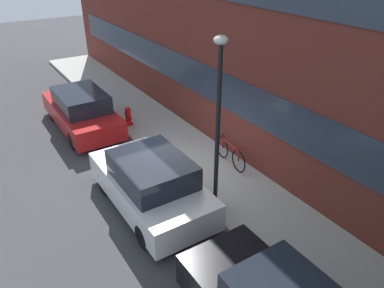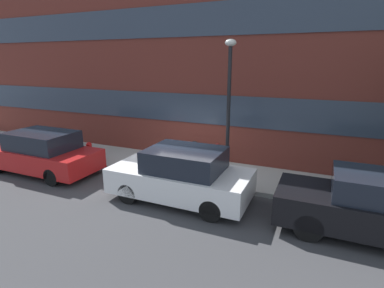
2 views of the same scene
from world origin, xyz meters
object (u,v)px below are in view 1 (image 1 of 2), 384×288
fire_hydrant (128,116)px  lamp_post (218,108)px  parked_car_red (82,111)px  parked_car_white (151,183)px  bicycle (230,153)px

fire_hydrant → lamp_post: 5.99m
parked_car_red → parked_car_white: size_ratio=1.09×
parked_car_red → fire_hydrant: size_ratio=6.20×
parked_car_white → bicycle: 2.90m
parked_car_red → lamp_post: bearing=-167.9°
parked_car_white → fire_hydrant: (-4.63, 1.43, -0.24)m
parked_car_red → bicycle: parked_car_red is taller
fire_hydrant → lamp_post: lamp_post is taller
fire_hydrant → parked_car_red: bearing=-121.0°
fire_hydrant → bicycle: bicycle is taller
parked_car_white → fire_hydrant: parked_car_white is taller
parked_car_red → parked_car_white: parked_car_white is taller
parked_car_red → fire_hydrant: bearing=-121.0°
parked_car_red → lamp_post: lamp_post is taller
parked_car_white → parked_car_red: bearing=0.0°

